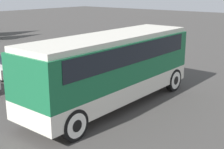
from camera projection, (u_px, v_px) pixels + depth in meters
The scene contains 3 objects.
ground_plane at pixel (112, 105), 14.39m from camera, with size 120.00×120.00×0.00m, color #423F3D.
tour_bus at pixel (113, 63), 13.94m from camera, with size 9.25×2.62×3.25m.
parked_car_near at pixel (21, 64), 19.31m from camera, with size 4.06×1.94×1.32m.
Camera 1 is at (-10.45, -8.53, 5.19)m, focal length 50.00 mm.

